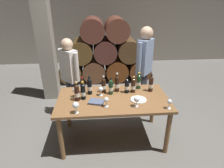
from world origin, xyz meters
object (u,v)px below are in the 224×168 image
wine_bottle_4 (133,85)px  wine_bottle_9 (111,87)px  dining_table (113,103)px  wine_bottle_1 (151,84)px  wine_bottle_0 (83,92)px  wine_bottle_3 (127,86)px  wine_bottle_10 (77,92)px  wine_bottle_6 (90,86)px  sommelier_presenting (144,64)px  wine_bottle_5 (139,82)px  wine_bottle_8 (104,85)px  wine_bottle_7 (82,86)px  wine_glass_4 (137,99)px  serving_plate (138,100)px  taster_seated_left (70,73)px  tasting_notebook (96,102)px  wine_glass_0 (101,89)px  wine_glass_3 (76,90)px  wine_bottle_2 (117,84)px  wine_glass_1 (106,100)px  wine_glass_2 (76,105)px  wine_glass_5 (170,102)px

wine_bottle_4 → wine_bottle_9: size_ratio=0.97×
dining_table → wine_bottle_1: 0.70m
wine_bottle_0 → wine_bottle_3: wine_bottle_0 is taller
wine_bottle_1 → wine_bottle_10: bearing=-170.0°
wine_bottle_9 → wine_bottle_6: bearing=175.1°
wine_bottle_6 → sommelier_presenting: bearing=29.6°
wine_bottle_5 → wine_bottle_8: size_ratio=1.02×
wine_bottle_7 → wine_glass_4: wine_bottle_7 is taller
dining_table → serving_plate: size_ratio=7.08×
taster_seated_left → wine_bottle_6: bearing=-55.6°
wine_bottle_0 → wine_bottle_7: 0.21m
wine_bottle_0 → wine_bottle_9: same height
wine_bottle_1 → tasting_notebook: size_ratio=1.37×
dining_table → wine_glass_0: bearing=148.8°
wine_bottle_9 → wine_glass_3: bearing=-173.9°
wine_bottle_0 → wine_bottle_10: wine_bottle_10 is taller
wine_bottle_2 → wine_bottle_4: bearing=-11.4°
wine_bottle_9 → wine_glass_4: (0.33, -0.41, -0.01)m
wine_bottle_0 → wine_glass_1: wine_bottle_0 is taller
wine_glass_3 → wine_bottle_5: bearing=12.0°
wine_bottle_2 → sommelier_presenting: (0.56, 0.51, 0.15)m
wine_bottle_8 → dining_table: bearing=-59.3°
wine_bottle_3 → wine_bottle_9: (-0.26, -0.03, 0.00)m
wine_bottle_6 → wine_bottle_9: size_ratio=1.09×
tasting_notebook → dining_table: bearing=39.7°
wine_glass_4 → sommelier_presenting: bearing=71.5°
wine_bottle_6 → serving_plate: wine_bottle_6 is taller
wine_glass_3 → taster_seated_left: taster_seated_left is taller
wine_bottle_9 → sommelier_presenting: sommelier_presenting is taller
wine_bottle_6 → wine_glass_1: bearing=-59.5°
wine_bottle_0 → taster_seated_left: size_ratio=0.19×
wine_bottle_3 → wine_bottle_4: 0.11m
wine_bottle_0 → wine_glass_1: size_ratio=1.96×
wine_bottle_3 → wine_glass_3: (-0.80, -0.08, -0.01)m
wine_glass_2 → sommelier_presenting: size_ratio=0.10×
tasting_notebook → wine_bottle_7: bearing=139.2°
wine_bottle_2 → wine_bottle_9: bearing=-141.7°
wine_bottle_6 → wine_glass_0: 0.19m
wine_bottle_7 → wine_glass_5: wine_bottle_7 is taller
wine_bottle_0 → wine_bottle_1: bearing=9.2°
wine_bottle_0 → wine_bottle_7: bearing=96.1°
tasting_notebook → wine_glass_1: bearing=-23.7°
wine_bottle_10 → sommelier_presenting: bearing=32.8°
wine_bottle_6 → sommelier_presenting: sommelier_presenting is taller
wine_bottle_3 → wine_glass_4: (0.07, -0.44, -0.01)m
serving_plate → wine_bottle_8: bearing=149.0°
dining_table → wine_glass_2: wine_glass_2 is taller
wine_bottle_6 → wine_glass_3: bearing=-157.7°
serving_plate → wine_bottle_3: bearing=118.3°
wine_bottle_2 → taster_seated_left: taster_seated_left is taller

